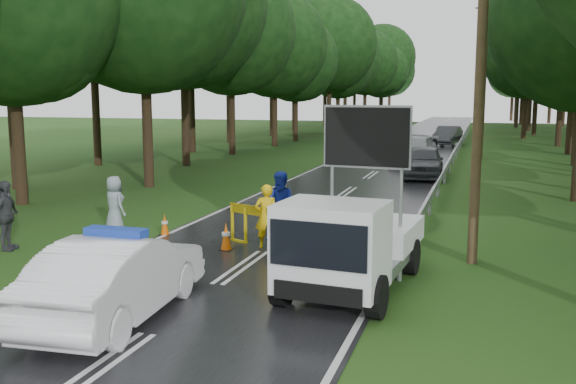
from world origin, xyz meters
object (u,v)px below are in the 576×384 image
at_px(barrier, 266,218).
at_px(civilian, 282,206).
at_px(work_truck, 349,244).
at_px(queue_car_fourth, 448,136).
at_px(queue_car_first, 424,162).
at_px(police_sedan, 118,278).
at_px(queue_car_second, 415,151).
at_px(queue_car_third, 417,144).
at_px(officer, 266,216).

bearing_deg(barrier, civilian, 107.27).
height_order(work_truck, queue_car_fourth, work_truck).
bearing_deg(queue_car_first, civilian, -102.82).
height_order(police_sedan, queue_car_first, police_sedan).
xyz_separation_m(queue_car_first, queue_car_second, (-1.06, 6.00, -0.00)).
bearing_deg(queue_car_third, civilian, -86.04).
bearing_deg(officer, queue_car_first, -126.09).
bearing_deg(queue_car_fourth, queue_car_first, -82.34).
relative_size(queue_car_second, queue_car_fourth, 1.17).
bearing_deg(civilian, work_truck, -66.45).
height_order(queue_car_first, queue_car_fourth, queue_car_first).
distance_m(police_sedan, queue_car_third, 34.36).
distance_m(work_truck, queue_car_first, 18.96).
relative_size(work_truck, queue_car_second, 0.92).
relative_size(police_sedan, queue_car_fourth, 1.04).
height_order(civilian, queue_car_second, civilian).
bearing_deg(police_sedan, queue_car_second, -99.20).
relative_size(civilian, queue_car_first, 0.42).
relative_size(barrier, queue_car_fourth, 0.53).
bearing_deg(work_truck, barrier, 138.18).
height_order(officer, queue_car_first, officer).
distance_m(barrier, queue_car_fourth, 36.57).
xyz_separation_m(officer, civilian, (0.13, 1.00, 0.11)).
distance_m(police_sedan, work_truck, 4.64).
bearing_deg(queue_car_first, queue_car_second, 96.92).
bearing_deg(queue_car_first, queue_car_fourth, 86.90).
distance_m(barrier, queue_car_first, 16.11).
distance_m(officer, civilian, 1.02).
distance_m(civilian, queue_car_second, 20.88).
height_order(queue_car_second, queue_car_fourth, queue_car_second).
xyz_separation_m(barrier, officer, (-0.01, 0.06, 0.03)).
xyz_separation_m(police_sedan, queue_car_fourth, (3.50, 42.32, -0.02)).
bearing_deg(barrier, work_truck, -23.18).
height_order(officer, queue_car_fourth, officer).
bearing_deg(work_truck, queue_car_fourth, 95.46).
distance_m(officer, queue_car_first, 16.06).
bearing_deg(work_truck, civilian, 128.76).
xyz_separation_m(police_sedan, barrier, (0.84, 5.85, 0.06)).
bearing_deg(queue_car_third, queue_car_fourth, 84.66).
height_order(barrier, civilian, civilian).
bearing_deg(queue_car_second, officer, -88.71).
bearing_deg(barrier, queue_car_first, 104.30).
height_order(work_truck, barrier, work_truck).
bearing_deg(police_sedan, queue_car_first, -103.33).
relative_size(civilian, queue_car_fourth, 0.42).
xyz_separation_m(civilian, queue_car_first, (2.54, 14.83, -0.19)).
relative_size(police_sedan, queue_car_third, 1.04).
bearing_deg(queue_car_second, civilian, -88.54).
height_order(barrier, queue_car_third, queue_car_third).
bearing_deg(police_sedan, barrier, -102.36).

